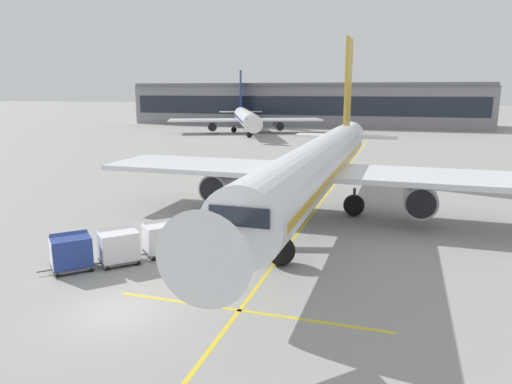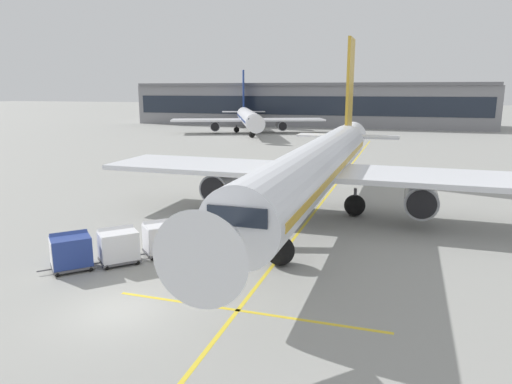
# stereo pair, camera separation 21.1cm
# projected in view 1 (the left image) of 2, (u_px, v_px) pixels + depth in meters

# --- Properties ---
(ground_plane) EXTENTS (600.00, 600.00, 0.00)m
(ground_plane) POSITION_uv_depth(u_px,v_px,m) (118.00, 311.00, 19.76)
(ground_plane) COLOR gray
(parked_airplane) EXTENTS (32.27, 41.63, 14.27)m
(parked_airplane) POSITION_uv_depth(u_px,v_px,m) (318.00, 166.00, 34.01)
(parked_airplane) COLOR silver
(parked_airplane) RESTS_ON ground
(belt_loader) EXTENTS (4.77, 4.28, 3.30)m
(belt_loader) POSITION_uv_depth(u_px,v_px,m) (229.00, 229.00, 28.38)
(belt_loader) COLOR silver
(belt_loader) RESTS_ON ground
(baggage_cart_lead) EXTENTS (2.54, 2.55, 1.91)m
(baggage_cart_lead) POSITION_uv_depth(u_px,v_px,m) (162.00, 237.00, 26.37)
(baggage_cart_lead) COLOR #515156
(baggage_cart_lead) RESTS_ON ground
(baggage_cart_second) EXTENTS (2.54, 2.55, 1.91)m
(baggage_cart_second) POSITION_uv_depth(u_px,v_px,m) (119.00, 246.00, 25.00)
(baggage_cart_second) COLOR #515156
(baggage_cart_second) RESTS_ON ground
(baggage_cart_third) EXTENTS (2.54, 2.55, 1.91)m
(baggage_cart_third) POSITION_uv_depth(u_px,v_px,m) (71.00, 251.00, 24.08)
(baggage_cart_third) COLOR #515156
(baggage_cart_third) RESTS_ON ground
(ground_crew_by_loader) EXTENTS (0.46, 0.43, 1.74)m
(ground_crew_by_loader) POSITION_uv_depth(u_px,v_px,m) (234.00, 226.00, 28.52)
(ground_crew_by_loader) COLOR black
(ground_crew_by_loader) RESTS_ON ground
(ground_crew_by_carts) EXTENTS (0.48, 0.42, 1.74)m
(ground_crew_by_carts) POSITION_uv_depth(u_px,v_px,m) (217.00, 243.00, 25.39)
(ground_crew_by_carts) COLOR #514C42
(ground_crew_by_carts) RESTS_ON ground
(ground_crew_marshaller) EXTENTS (0.48, 0.41, 1.74)m
(ground_crew_marshaller) POSITION_uv_depth(u_px,v_px,m) (241.00, 232.00, 27.35)
(ground_crew_marshaller) COLOR black
(ground_crew_marshaller) RESTS_ON ground
(ground_crew_wingwalker) EXTENTS (0.43, 0.46, 1.74)m
(ground_crew_wingwalker) POSITION_uv_depth(u_px,v_px,m) (178.00, 228.00, 28.28)
(ground_crew_wingwalker) COLOR #333847
(ground_crew_wingwalker) RESTS_ON ground
(safety_cone_engine_keepout) EXTENTS (0.64, 0.64, 0.72)m
(safety_cone_engine_keepout) POSITION_uv_depth(u_px,v_px,m) (254.00, 210.00, 35.09)
(safety_cone_engine_keepout) COLOR black
(safety_cone_engine_keepout) RESTS_ON ground
(safety_cone_wingtip) EXTENTS (0.60, 0.60, 0.68)m
(safety_cone_wingtip) POSITION_uv_depth(u_px,v_px,m) (252.00, 207.00, 35.90)
(safety_cone_wingtip) COLOR black
(safety_cone_wingtip) RESTS_ON ground
(safety_cone_nose_mark) EXTENTS (0.70, 0.70, 0.79)m
(safety_cone_nose_mark) POSITION_uv_depth(u_px,v_px,m) (236.00, 217.00, 32.99)
(safety_cone_nose_mark) COLOR black
(safety_cone_nose_mark) RESTS_ON ground
(apron_guidance_line_lead_in) EXTENTS (0.20, 110.00, 0.01)m
(apron_guidance_line_lead_in) POSITION_uv_depth(u_px,v_px,m) (309.00, 218.00, 34.19)
(apron_guidance_line_lead_in) COLOR yellow
(apron_guidance_line_lead_in) RESTS_ON ground
(apron_guidance_line_stop_bar) EXTENTS (12.00, 0.20, 0.01)m
(apron_guidance_line_stop_bar) POSITION_uv_depth(u_px,v_px,m) (247.00, 311.00, 19.72)
(apron_guidance_line_stop_bar) COLOR yellow
(apron_guidance_line_stop_bar) RESTS_ON ground
(terminal_building) EXTENTS (90.21, 21.48, 10.78)m
(terminal_building) POSITION_uv_depth(u_px,v_px,m) (305.00, 104.00, 125.09)
(terminal_building) COLOR gray
(terminal_building) RESTS_ON ground
(distant_airplane) EXTENTS (32.64, 39.51, 13.82)m
(distant_airplane) POSITION_uv_depth(u_px,v_px,m) (245.00, 118.00, 100.93)
(distant_airplane) COLOR white
(distant_airplane) RESTS_ON ground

